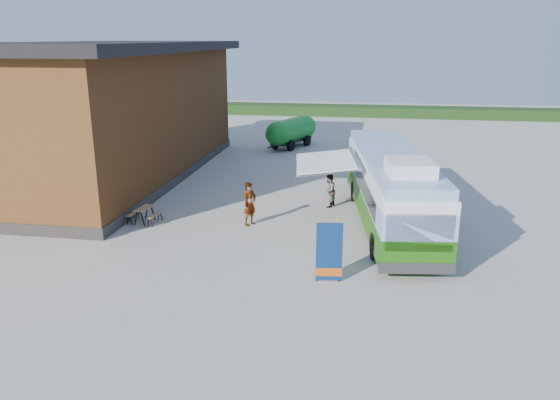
% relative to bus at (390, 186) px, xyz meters
% --- Properties ---
extents(ground, '(100.00, 100.00, 0.00)m').
position_rel_bus_xyz_m(ground, '(-4.73, -3.80, -1.73)').
color(ground, '#BCB7AD').
rests_on(ground, ground).
extents(barn, '(9.60, 21.20, 7.50)m').
position_rel_bus_xyz_m(barn, '(-15.23, 6.20, 1.86)').
color(barn, brown).
rests_on(barn, ground).
extents(hedge, '(40.00, 3.00, 1.00)m').
position_rel_bus_xyz_m(hedge, '(3.27, 34.20, -1.23)').
color(hedge, '#264419').
rests_on(hedge, ground).
extents(bus, '(4.02, 12.00, 3.62)m').
position_rel_bus_xyz_m(bus, '(0.00, 0.00, 0.00)').
color(bus, '#267313').
rests_on(bus, ground).
extents(awning, '(3.06, 4.39, 0.51)m').
position_rel_bus_xyz_m(awning, '(-2.58, 0.15, 0.91)').
color(awning, white).
rests_on(awning, ground).
extents(banner, '(0.88, 0.26, 2.03)m').
position_rel_bus_xyz_m(banner, '(-2.10, -6.13, -0.90)').
color(banner, navy).
rests_on(banner, ground).
extents(picnic_table, '(1.32, 1.21, 0.68)m').
position_rel_bus_xyz_m(picnic_table, '(-10.43, -1.47, -1.22)').
color(picnic_table, tan).
rests_on(picnic_table, ground).
extents(person_a, '(0.75, 0.82, 1.88)m').
position_rel_bus_xyz_m(person_a, '(-5.87, -1.01, -0.79)').
color(person_a, '#999999').
rests_on(person_a, ground).
extents(person_b, '(0.79, 0.90, 1.58)m').
position_rel_bus_xyz_m(person_b, '(-2.73, 2.15, -0.94)').
color(person_b, '#999999').
rests_on(person_b, ground).
extents(slurry_tanker, '(3.22, 5.39, 2.13)m').
position_rel_bus_xyz_m(slurry_tanker, '(-6.55, 16.35, -0.50)').
color(slurry_tanker, '#188825').
rests_on(slurry_tanker, ground).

